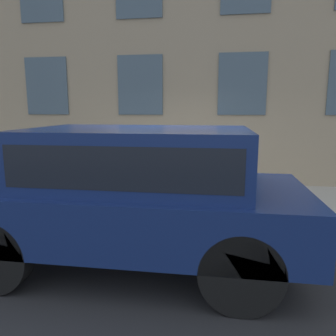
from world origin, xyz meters
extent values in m
plane|color=#2D2D30|center=(0.00, 0.00, 0.00)|extent=(80.00, 80.00, 0.00)
cube|color=#B2ADA3|center=(1.51, 0.00, 0.08)|extent=(3.02, 60.00, 0.15)
cube|color=#4C6070|center=(3.00, -1.23, 2.56)|extent=(0.03, 1.13, 1.43)
cube|color=#4C6070|center=(3.00, 1.23, 2.56)|extent=(0.03, 1.13, 1.43)
cube|color=#4C6070|center=(3.00, 3.70, 2.56)|extent=(0.03, 1.13, 1.43)
cylinder|color=gray|center=(0.56, 0.42, 0.17)|extent=(0.30, 0.30, 0.04)
cylinder|color=gray|center=(0.56, 0.42, 0.50)|extent=(0.22, 0.22, 0.70)
sphere|color=slate|center=(0.56, 0.42, 0.85)|extent=(0.23, 0.23, 0.23)
cylinder|color=black|center=(0.56, 0.42, 0.92)|extent=(0.08, 0.08, 0.09)
cylinder|color=gray|center=(0.56, 0.26, 0.59)|extent=(0.09, 0.10, 0.09)
cylinder|color=gray|center=(0.56, 0.58, 0.59)|extent=(0.09, 0.10, 0.09)
cylinder|color=#232328|center=(0.77, -0.04, 0.51)|extent=(0.10, 0.10, 0.71)
cylinder|color=#232328|center=(0.91, -0.04, 0.51)|extent=(0.10, 0.10, 0.71)
cube|color=#268C4C|center=(0.84, -0.04, 1.12)|extent=(0.19, 0.13, 0.53)
cylinder|color=#268C4C|center=(0.70, -0.04, 1.14)|extent=(0.08, 0.08, 0.50)
cylinder|color=#268C4C|center=(0.98, -0.04, 1.14)|extent=(0.08, 0.08, 0.50)
sphere|color=#8C6647|center=(0.84, -0.04, 1.51)|extent=(0.24, 0.24, 0.24)
cylinder|color=black|center=(-0.40, 1.68, 0.42)|extent=(0.24, 0.84, 0.84)
cylinder|color=black|center=(-2.08, -0.95, 0.42)|extent=(0.24, 0.84, 0.84)
cylinder|color=black|center=(-0.40, -0.95, 0.42)|extent=(0.24, 0.84, 0.84)
cube|color=navy|center=(-1.24, 0.36, 0.74)|extent=(1.92, 4.24, 0.65)
cube|color=navy|center=(-1.24, 0.26, 1.41)|extent=(1.69, 2.63, 0.69)
cube|color=#1E232D|center=(-1.24, 0.26, 1.41)|extent=(1.70, 2.42, 0.44)
camera|label=1|loc=(-5.09, -0.69, 1.99)|focal=35.00mm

